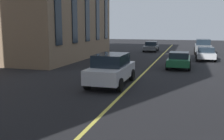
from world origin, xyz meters
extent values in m
cube|color=#D8C64C|center=(20.00, 0.00, 0.00)|extent=(80.00, 0.16, 0.01)
cube|color=silver|center=(22.43, 1.21, 0.78)|extent=(4.70, 1.95, 0.80)
cube|color=#19232D|center=(22.43, 1.21, 1.53)|extent=(2.59, 1.72, 0.70)
cylinder|color=black|center=(20.87, 0.28, 0.38)|extent=(0.76, 0.27, 0.76)
cylinder|color=black|center=(20.87, 2.15, 0.38)|extent=(0.76, 0.27, 0.76)
cylinder|color=black|center=(23.98, 0.28, 0.38)|extent=(0.76, 0.27, 0.76)
cylinder|color=black|center=(23.98, 2.15, 0.38)|extent=(0.76, 0.27, 0.76)
cube|color=#1E6038|center=(30.47, -2.43, 0.59)|extent=(4.40, 1.80, 0.55)
cube|color=#19232D|center=(30.25, -2.43, 1.12)|extent=(1.85, 1.58, 0.50)
cylinder|color=black|center=(31.92, -1.57, 0.32)|extent=(0.64, 0.22, 0.64)
cylinder|color=black|center=(31.92, -3.30, 0.32)|extent=(0.64, 0.22, 0.64)
cylinder|color=black|center=(29.02, -1.57, 0.32)|extent=(0.64, 0.22, 0.64)
cylinder|color=black|center=(29.02, -3.30, 0.32)|extent=(0.64, 0.22, 0.64)
cube|color=slate|center=(43.77, -4.90, 0.78)|extent=(4.70, 1.95, 0.80)
cube|color=#19232D|center=(43.77, -4.90, 1.53)|extent=(2.58, 1.72, 0.70)
cylinder|color=black|center=(45.32, -3.96, 0.38)|extent=(0.76, 0.27, 0.76)
cylinder|color=black|center=(45.32, -5.84, 0.38)|extent=(0.76, 0.27, 0.76)
cylinder|color=black|center=(42.22, -3.96, 0.38)|extent=(0.76, 0.27, 0.76)
cylinder|color=black|center=(42.22, -5.84, 0.38)|extent=(0.76, 0.27, 0.76)
cube|color=#B7BABF|center=(36.68, -4.90, 0.59)|extent=(4.40, 1.80, 0.55)
cube|color=#19232D|center=(36.46, -4.90, 1.12)|extent=(1.85, 1.58, 0.50)
cylinder|color=black|center=(38.13, -4.04, 0.32)|extent=(0.64, 0.22, 0.64)
cylinder|color=black|center=(38.13, -5.76, 0.32)|extent=(0.64, 0.22, 0.64)
cylinder|color=black|center=(35.23, -4.04, 0.32)|extent=(0.64, 0.22, 0.64)
cylinder|color=black|center=(35.23, -5.76, 0.32)|extent=(0.64, 0.22, 0.64)
cube|color=slate|center=(44.71, 2.01, 0.57)|extent=(3.90, 1.75, 0.55)
cube|color=#19232D|center=(44.91, 2.01, 1.12)|extent=(1.64, 1.54, 0.55)
cylinder|color=black|center=(43.43, 1.17, 0.30)|extent=(0.60, 0.21, 0.60)
cylinder|color=black|center=(43.43, 2.85, 0.30)|extent=(0.60, 0.21, 0.60)
cylinder|color=black|center=(46.00, 1.17, 0.30)|extent=(0.60, 0.21, 0.60)
cylinder|color=black|center=(46.00, 2.85, 0.30)|extent=(0.60, 0.21, 0.60)
camera|label=1|loc=(7.53, -3.27, 3.49)|focal=41.90mm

